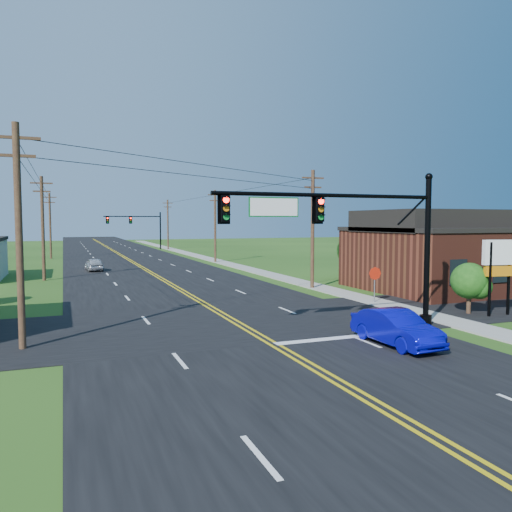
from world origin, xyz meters
name	(u,v)px	position (x,y,z in m)	size (l,w,h in m)	color
ground	(365,403)	(0.00, 0.00, 0.00)	(260.00, 260.00, 0.00)	#204012
road_main	(133,263)	(0.00, 50.00, 0.02)	(16.00, 220.00, 0.04)	black
road_cross	(232,322)	(0.00, 12.00, 0.02)	(70.00, 10.00, 0.04)	black
sidewalk	(242,267)	(10.50, 40.00, 0.04)	(2.00, 160.00, 0.08)	gray
signal_mast_main	(349,230)	(4.34, 8.00, 4.75)	(11.30, 0.60, 7.48)	black
signal_mast_far	(136,225)	(4.44, 80.00, 4.55)	(10.98, 0.60, 7.48)	black
brick_building	(456,258)	(20.00, 18.00, 2.35)	(14.20, 11.20, 4.70)	#552318
utility_pole_left_a	(19,232)	(-9.50, 10.00, 4.72)	(1.80, 0.28, 9.00)	#362018
utility_pole_left_b	(43,226)	(-9.50, 35.00, 4.72)	(1.80, 0.28, 9.00)	#362018
utility_pole_left_c	(50,224)	(-9.50, 62.00, 4.72)	(1.80, 0.28, 9.00)	#362018
utility_pole_right_a	(313,227)	(9.80, 22.00, 4.72)	(1.80, 0.28, 9.00)	#362018
utility_pole_right_b	(215,225)	(9.80, 48.00, 4.72)	(1.80, 0.28, 9.00)	#362018
utility_pole_right_c	(168,224)	(9.80, 78.00, 4.72)	(1.80, 0.28, 9.00)	#362018
tree_right_back	(354,250)	(16.00, 26.00, 2.60)	(3.00, 3.00, 4.10)	#362018
shrub_corner	(469,281)	(13.00, 9.50, 1.85)	(2.00, 2.00, 2.86)	#362018
blue_car	(396,329)	(4.82, 5.07, 0.73)	(1.54, 4.41, 1.45)	#0708AB
distant_car	(94,265)	(-4.96, 42.11, 0.66)	(1.55, 3.86, 1.32)	#BCBDC1
stop_sign	(375,277)	(10.29, 14.51, 1.64)	(0.81, 0.13, 2.28)	slate
pylon_sign	(500,261)	(14.06, 8.45, 3.03)	(2.04, 0.62, 4.15)	black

